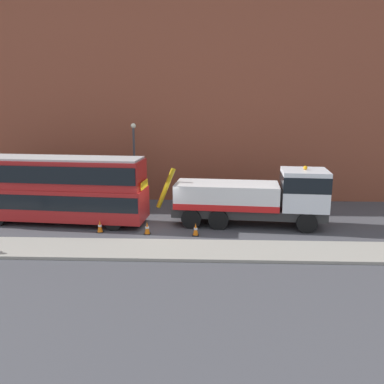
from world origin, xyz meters
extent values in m
plane|color=#424247|center=(0.00, 0.00, 0.00)|extent=(120.00, 120.00, 0.00)
cube|color=gray|center=(0.00, -4.20, 0.07)|extent=(60.00, 2.80, 0.15)
cube|color=brown|center=(0.00, 7.31, 8.00)|extent=(60.00, 1.20, 16.00)
cube|color=#2D2D2D|center=(5.32, 0.47, 0.85)|extent=(9.16, 3.01, 0.55)
cube|color=silver|center=(8.51, 0.18, 2.28)|extent=(2.82, 2.82, 2.30)
cube|color=black|center=(8.51, 0.18, 2.73)|extent=(2.85, 2.85, 0.90)
cube|color=silver|center=(4.03, 0.58, 1.83)|extent=(6.31, 3.14, 1.40)
cube|color=red|center=(4.03, 0.58, 1.31)|extent=(6.31, 3.19, 0.36)
cylinder|color=#B79914|center=(0.33, 0.92, 2.13)|extent=(1.25, 0.39, 2.52)
sphere|color=orange|center=(8.51, 0.18, 3.55)|extent=(0.24, 0.24, 0.24)
cylinder|color=black|center=(8.71, 1.27, 0.58)|extent=(1.19, 0.44, 1.16)
cylinder|color=black|center=(8.51, -0.94, 0.58)|extent=(1.19, 0.44, 1.16)
cylinder|color=black|center=(3.73, 1.72, 0.58)|extent=(1.19, 0.44, 1.16)
cylinder|color=black|center=(3.53, -0.49, 0.58)|extent=(1.19, 0.44, 1.16)
cylinder|color=black|center=(2.14, 1.87, 0.58)|extent=(1.19, 0.44, 1.16)
cylinder|color=black|center=(1.94, -0.34, 0.58)|extent=(1.19, 0.44, 1.16)
cube|color=#AD1E1E|center=(-6.32, 0.47, 1.29)|extent=(11.18, 3.48, 1.90)
cube|color=#AD1E1E|center=(-6.32, 0.47, 3.09)|extent=(10.95, 3.36, 1.70)
cube|color=black|center=(-6.32, 0.47, 1.54)|extent=(11.08, 3.52, 0.90)
cube|color=black|center=(-6.32, 0.47, 3.19)|extent=(10.86, 3.50, 1.00)
cube|color=#B2B2B2|center=(-6.32, 0.47, 4.00)|extent=(10.72, 3.24, 0.12)
cube|color=yellow|center=(-0.83, -0.03, 2.54)|extent=(0.19, 1.50, 0.44)
cylinder|color=black|center=(-2.34, 1.19, 0.52)|extent=(1.06, 0.39, 1.04)
cylinder|color=black|center=(-2.54, -0.96, 0.52)|extent=(1.06, 0.39, 1.04)
cylinder|color=black|center=(-9.51, 1.84, 0.52)|extent=(1.06, 0.39, 1.04)
cone|color=orange|center=(-3.22, -1.36, 0.36)|extent=(0.32, 0.32, 0.72)
cylinder|color=white|center=(-3.22, -1.36, 0.40)|extent=(0.21, 0.21, 0.10)
cube|color=black|center=(-3.22, -1.36, 0.02)|extent=(0.36, 0.36, 0.04)
cone|color=orange|center=(-0.48, -1.58, 0.36)|extent=(0.32, 0.32, 0.72)
cylinder|color=white|center=(-0.48, -1.58, 0.40)|extent=(0.21, 0.21, 0.10)
cube|color=black|center=(-0.48, -1.58, 0.02)|extent=(0.36, 0.36, 0.04)
cone|color=orange|center=(2.24, -1.71, 0.36)|extent=(0.32, 0.32, 0.72)
cylinder|color=white|center=(2.24, -1.71, 0.40)|extent=(0.21, 0.21, 0.10)
cube|color=black|center=(2.24, -1.71, 0.02)|extent=(0.36, 0.36, 0.04)
cylinder|color=#38383D|center=(-2.32, 5.11, 2.75)|extent=(0.16, 0.16, 5.50)
sphere|color=#EAE5C6|center=(-2.32, 5.11, 5.65)|extent=(0.36, 0.36, 0.36)
camera|label=1|loc=(2.91, -23.34, 7.26)|focal=38.19mm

